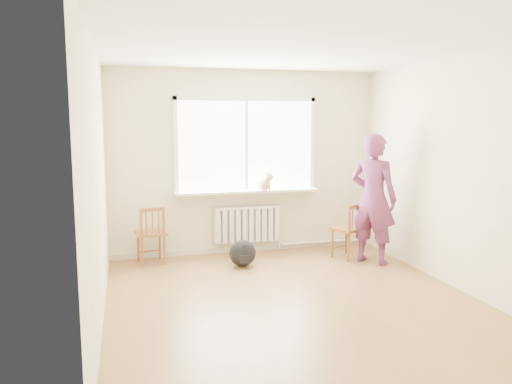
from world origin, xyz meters
TOP-DOWN VIEW (x-y plane):
  - floor at (0.00, 0.00)m, footprint 4.50×4.50m
  - ceiling at (0.00, 0.00)m, footprint 4.50×4.50m
  - back_wall at (0.00, 2.25)m, footprint 4.00×0.01m
  - window at (0.00, 2.22)m, footprint 2.12×0.05m
  - windowsill at (0.00, 2.14)m, footprint 2.15×0.22m
  - radiator at (0.00, 2.16)m, footprint 1.00×0.12m
  - heating_pipe at (1.25, 2.19)m, footprint 1.40×0.04m
  - baseboard at (0.00, 2.23)m, footprint 4.00×0.03m
  - chair_left at (-1.42, 1.91)m, footprint 0.45×0.43m
  - chair_right at (1.34, 1.47)m, footprint 0.52×0.51m
  - person at (1.55, 1.20)m, footprint 0.75×0.78m
  - cat at (0.24, 2.05)m, footprint 0.26×0.44m
  - backpack at (-0.24, 1.48)m, footprint 0.43×0.37m

SIDE VIEW (x-z plane):
  - floor at x=0.00m, z-range 0.00..0.00m
  - baseboard at x=0.00m, z-range 0.00..0.08m
  - heating_pipe at x=1.25m, z-range 0.06..0.10m
  - backpack at x=-0.24m, z-range 0.00..0.36m
  - chair_right at x=1.34m, z-range 0.00..0.81m
  - chair_left at x=-1.42m, z-range 0.00..0.81m
  - radiator at x=0.00m, z-range 0.16..0.71m
  - person at x=1.55m, z-range 0.00..1.80m
  - windowsill at x=0.00m, z-range 0.91..0.95m
  - cat at x=0.24m, z-range 0.92..1.22m
  - back_wall at x=0.00m, z-range 0.00..2.70m
  - window at x=0.00m, z-range 0.95..2.37m
  - ceiling at x=0.00m, z-range 2.70..2.70m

